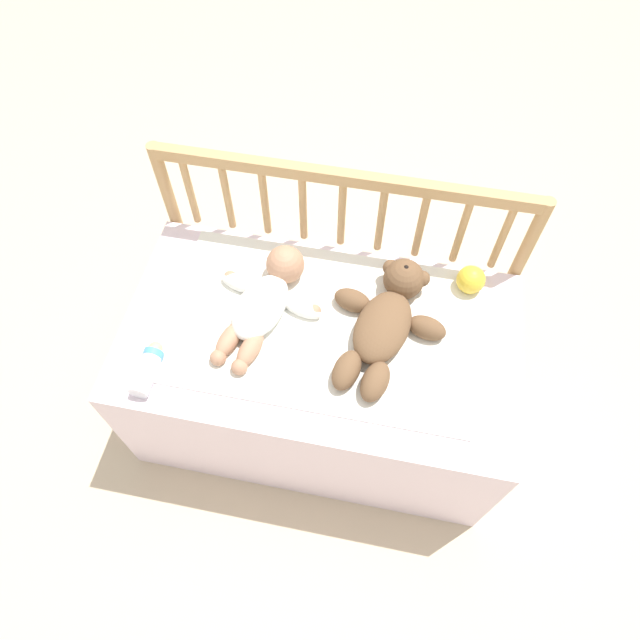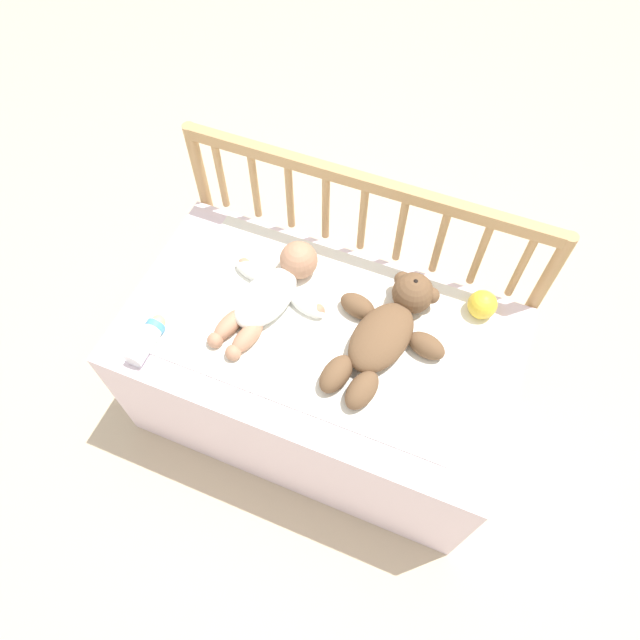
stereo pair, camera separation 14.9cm
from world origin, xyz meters
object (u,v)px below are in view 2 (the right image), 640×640
(baby, at_px, (272,292))
(toy_ball, at_px, (482,305))
(teddy_bear, at_px, (386,330))
(baby_bottle, at_px, (147,339))

(baby, relative_size, toy_ball, 4.94)
(baby, bearing_deg, teddy_bear, 0.04)
(baby, height_order, baby_bottle, baby)
(teddy_bear, distance_m, baby, 0.33)
(teddy_bear, relative_size, toy_ball, 5.39)
(teddy_bear, xyz_separation_m, baby_bottle, (-0.58, -0.25, -0.02))
(baby, bearing_deg, toy_ball, 17.91)
(baby_bottle, bearing_deg, baby, 45.42)
(teddy_bear, bearing_deg, baby, -179.96)
(teddy_bear, height_order, toy_ball, teddy_bear)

